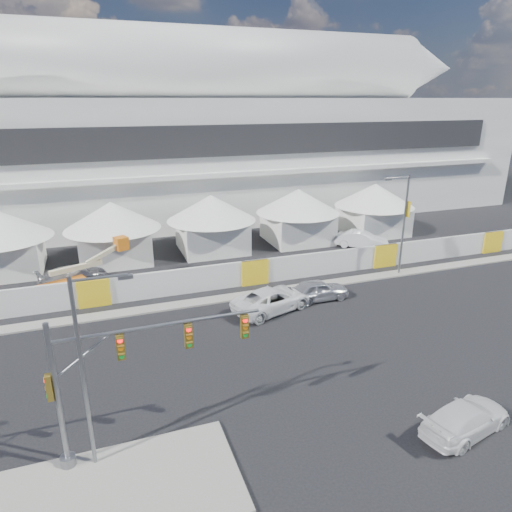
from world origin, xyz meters
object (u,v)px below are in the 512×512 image
object	(u,v)px
streetlight_curb	(403,218)
boom_lift	(72,284)
sedan_silver	(318,290)
pickup_near	(466,418)
streetlight_median	(87,361)
pickup_curb	(272,299)
lot_car_c	(73,276)
lot_car_a	(362,240)
traffic_mast	(111,379)

from	to	relation	value
streetlight_curb	boom_lift	size ratio (longest dim) A/B	1.10
sedan_silver	pickup_near	bearing A→B (deg)	179.38
streetlight_median	streetlight_curb	bearing A→B (deg)	29.66
sedan_silver	pickup_curb	size ratio (longest dim) A/B	0.77
sedan_silver	pickup_curb	world-z (taller)	pickup_curb
lot_car_c	streetlight_median	size ratio (longest dim) A/B	0.66
lot_car_a	traffic_mast	distance (m)	32.14
pickup_near	lot_car_a	distance (m)	26.29
lot_car_a	streetlight_curb	xyz separation A→B (m)	(-1.08, -7.26, 4.02)
pickup_curb	traffic_mast	bearing A→B (deg)	116.01
lot_car_a	streetlight_median	world-z (taller)	streetlight_median
lot_car_a	lot_car_c	distance (m)	26.50
sedan_silver	traffic_mast	xyz separation A→B (m)	(-14.73, -11.12, 2.92)
pickup_near	boom_lift	bearing A→B (deg)	25.09
pickup_curb	lot_car_c	bearing A→B (deg)	35.78
boom_lift	streetlight_median	bearing A→B (deg)	-107.43
streetlight_curb	lot_car_a	bearing A→B (deg)	81.53
pickup_curb	boom_lift	bearing A→B (deg)	43.03
sedan_silver	lot_car_a	world-z (taller)	lot_car_a
sedan_silver	boom_lift	bearing A→B (deg)	68.87
sedan_silver	traffic_mast	world-z (taller)	traffic_mast
lot_car_a	pickup_near	bearing A→B (deg)	-159.28
pickup_curb	pickup_near	bearing A→B (deg)	175.75
lot_car_c	streetlight_median	distance (m)	20.71
pickup_curb	boom_lift	world-z (taller)	boom_lift
boom_lift	sedan_silver	bearing A→B (deg)	-43.54
pickup_near	traffic_mast	distance (m)	15.19
streetlight_median	streetlight_curb	xyz separation A→B (m)	(24.03, 13.69, 0.10)
lot_car_c	boom_lift	xyz separation A→B (m)	(-0.05, -2.29, 0.23)
pickup_curb	streetlight_median	size ratio (longest dim) A/B	0.73
pickup_near	lot_car_a	bearing A→B (deg)	-34.92
sedan_silver	lot_car_c	world-z (taller)	same
sedan_silver	streetlight_curb	xyz separation A→B (m)	(8.56, 2.38, 4.07)
lot_car_a	streetlight_curb	world-z (taller)	streetlight_curb
sedan_silver	streetlight_curb	bearing A→B (deg)	-74.03
streetlight_median	sedan_silver	bearing A→B (deg)	36.16
pickup_curb	traffic_mast	size ratio (longest dim) A/B	0.70
sedan_silver	pickup_curb	xyz separation A→B (m)	(-3.82, -0.49, 0.04)
lot_car_c	streetlight_median	xyz separation A→B (m)	(1.38, -20.28, 3.97)
sedan_silver	streetlight_curb	distance (m)	9.78
streetlight_median	streetlight_curb	size ratio (longest dim) A/B	0.96
pickup_near	boom_lift	world-z (taller)	boom_lift
sedan_silver	traffic_mast	size ratio (longest dim) A/B	0.54
lot_car_a	lot_car_c	xyz separation A→B (m)	(-26.49, -0.67, -0.06)
streetlight_median	traffic_mast	bearing A→B (deg)	14.08
pickup_curb	lot_car_a	distance (m)	16.84
lot_car_c	traffic_mast	size ratio (longest dim) A/B	0.63
sedan_silver	streetlight_median	size ratio (longest dim) A/B	0.56
pickup_curb	streetlight_median	xyz separation A→B (m)	(-11.65, -10.82, 3.93)
sedan_silver	streetlight_median	world-z (taller)	streetlight_median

